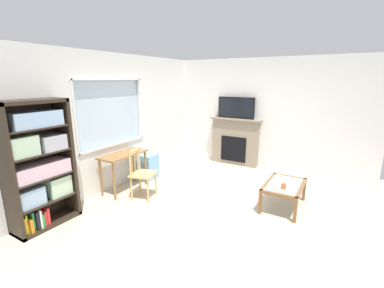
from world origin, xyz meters
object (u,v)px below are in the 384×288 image
at_px(bookshelf, 38,164).
at_px(tv, 236,108).
at_px(plastic_drawer_unit, 147,166).
at_px(coffee_table, 284,187).
at_px(wooden_chair, 141,173).
at_px(fireplace, 235,141).
at_px(sippy_cup, 284,186).
at_px(desk_under_window, 124,160).

bearing_deg(bookshelf, tv, -18.07).
xyz_separation_m(bookshelf, plastic_drawer_unit, (2.26, -0.06, -0.68)).
relative_size(plastic_drawer_unit, coffee_table, 0.57).
xyz_separation_m(bookshelf, wooden_chair, (1.44, -0.62, -0.49)).
relative_size(fireplace, sippy_cup, 14.16).
bearing_deg(fireplace, bookshelf, 162.01).
relative_size(bookshelf, wooden_chair, 2.05).
bearing_deg(sippy_cup, coffee_table, 7.74).
bearing_deg(plastic_drawer_unit, coffee_table, -87.66).
distance_m(wooden_chair, fireplace, 2.79).
bearing_deg(bookshelf, coffee_table, -50.93).
height_order(bookshelf, wooden_chair, bookshelf).
distance_m(bookshelf, coffee_table, 3.81).
distance_m(bookshelf, fireplace, 4.36).
height_order(plastic_drawer_unit, coffee_table, plastic_drawer_unit).
xyz_separation_m(bookshelf, desk_under_window, (1.53, -0.11, -0.34)).
bearing_deg(bookshelf, desk_under_window, -3.99).
distance_m(plastic_drawer_unit, coffee_table, 2.87).
relative_size(desk_under_window, coffee_table, 1.02).
xyz_separation_m(bookshelf, tv, (4.11, -1.34, 0.49)).
distance_m(tv, coffee_table, 2.59).
xyz_separation_m(tv, sippy_cup, (-1.95, -1.61, -0.98)).
relative_size(wooden_chair, sippy_cup, 10.00).
height_order(wooden_chair, sippy_cup, wooden_chair).
distance_m(fireplace, tv, 0.84).
distance_m(plastic_drawer_unit, tv, 2.54).
xyz_separation_m(plastic_drawer_unit, sippy_cup, (-0.09, -2.89, 0.19)).
relative_size(bookshelf, coffee_table, 1.99).
height_order(desk_under_window, tv, tv).
distance_m(desk_under_window, fireplace, 2.88).
bearing_deg(coffee_table, wooden_chair, 112.03).
xyz_separation_m(desk_under_window, plastic_drawer_unit, (0.73, 0.05, -0.34)).
bearing_deg(tv, plastic_drawer_unit, 145.32).
relative_size(bookshelf, desk_under_window, 1.95).
xyz_separation_m(desk_under_window, tv, (2.59, -1.24, 0.83)).
relative_size(wooden_chair, tv, 0.98).
relative_size(wooden_chair, coffee_table, 0.97).
height_order(bookshelf, desk_under_window, bookshelf).
height_order(bookshelf, tv, bookshelf).
bearing_deg(bookshelf, wooden_chair, -23.32).
xyz_separation_m(plastic_drawer_unit, coffee_table, (0.12, -2.87, 0.09)).
bearing_deg(plastic_drawer_unit, fireplace, -34.42).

